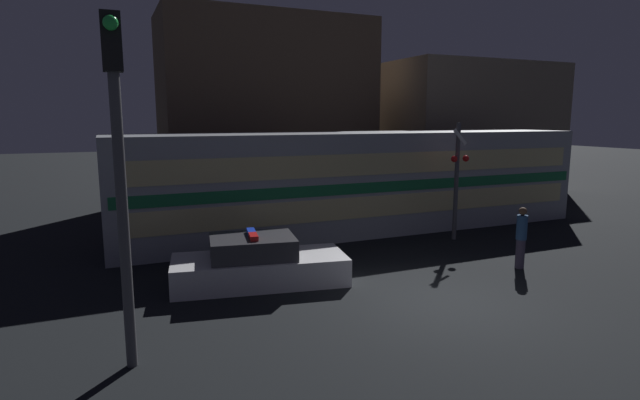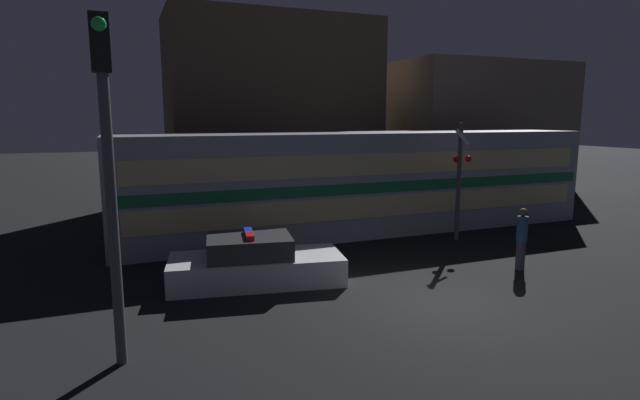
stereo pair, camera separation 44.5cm
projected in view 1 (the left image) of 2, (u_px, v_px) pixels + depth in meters
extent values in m
plane|color=black|center=(443.00, 303.00, 11.48)|extent=(120.00, 120.00, 0.00)
cube|color=#999EA5|center=(361.00, 182.00, 18.74)|extent=(17.98, 3.15, 3.68)
cube|color=#19723F|center=(383.00, 187.00, 17.31)|extent=(17.62, 0.03, 0.37)
cube|color=beige|center=(382.00, 206.00, 17.41)|extent=(17.08, 0.02, 0.74)
cube|color=beige|center=(383.00, 164.00, 17.17)|extent=(17.08, 0.02, 0.74)
cube|color=silver|center=(260.00, 270.00, 12.81)|extent=(4.64, 2.51, 0.71)
cube|color=#333338|center=(253.00, 247.00, 12.67)|extent=(2.35, 1.91, 0.53)
cube|color=red|center=(253.00, 237.00, 12.36)|extent=(0.29, 0.56, 0.12)
cube|color=blue|center=(251.00, 232.00, 12.88)|extent=(0.29, 0.56, 0.12)
cylinder|color=#3F384C|center=(520.00, 254.00, 14.09)|extent=(0.25, 0.25, 0.83)
cylinder|color=navy|center=(522.00, 227.00, 13.97)|extent=(0.29, 0.29, 0.69)
sphere|color=brown|center=(523.00, 211.00, 13.89)|extent=(0.23, 0.23, 0.23)
cylinder|color=#4C4C51|center=(456.00, 182.00, 17.19)|extent=(0.15, 0.15, 4.06)
sphere|color=red|center=(454.00, 159.00, 16.83)|extent=(0.22, 0.22, 0.22)
sphere|color=red|center=(466.00, 158.00, 17.02)|extent=(0.22, 0.22, 0.22)
cube|color=white|center=(460.00, 137.00, 16.85)|extent=(0.58, 0.03, 0.58)
cylinder|color=#4C4C51|center=(123.00, 226.00, 8.18)|extent=(0.18, 0.18, 4.92)
cube|color=black|center=(111.00, 42.00, 7.71)|extent=(0.30, 0.30, 0.90)
sphere|color=green|center=(110.00, 23.00, 7.49)|extent=(0.23, 0.23, 0.23)
cube|color=brown|center=(267.00, 110.00, 25.68)|extent=(10.49, 4.98, 9.20)
cube|color=#726656|center=(463.00, 127.00, 29.78)|extent=(10.01, 6.55, 7.30)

